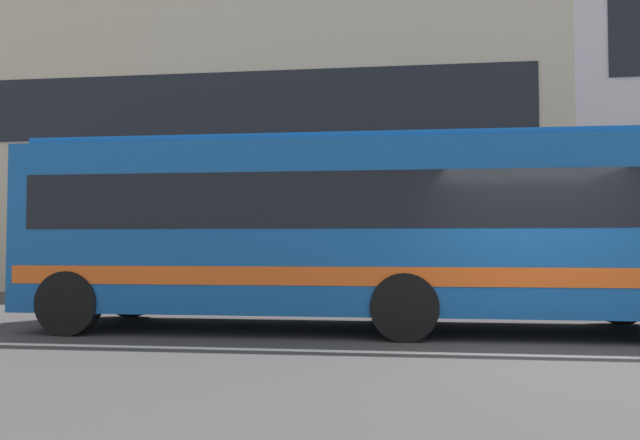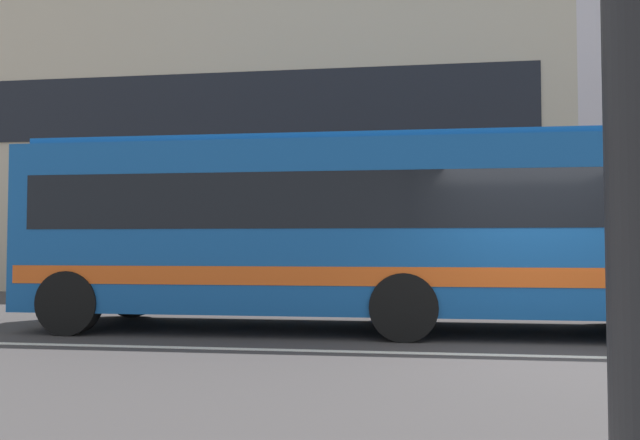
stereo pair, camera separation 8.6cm
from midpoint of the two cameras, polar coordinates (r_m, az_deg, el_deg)
The scene contains 4 objects.
ground_plane at distance 8.33m, azimuth 20.87°, elevation -11.94°, with size 160.00×160.00×0.00m, color #3D393A.
lane_centre_line at distance 8.33m, azimuth 20.87°, elevation -11.92°, with size 60.00×0.16×0.01m, color silver.
apartment_block_left at distance 23.24m, azimuth -10.79°, elevation 5.82°, with size 23.72×10.45×9.35m.
transit_bus at distance 10.09m, azimuth 3.70°, elevation -0.55°, with size 11.05×2.70×3.12m.
Camera 1 is at (-1.98, -7.99, 1.42)m, focal length 33.84 mm.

